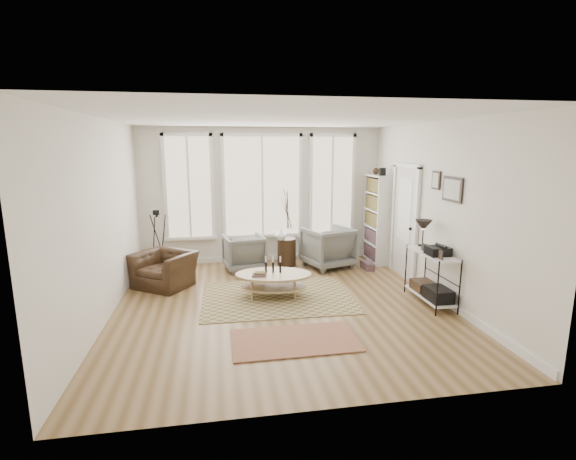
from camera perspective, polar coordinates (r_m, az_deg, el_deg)
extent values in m
plane|color=olive|center=(6.79, -0.83, -10.20)|extent=(5.50, 5.50, 0.00)
plane|color=white|center=(6.33, -0.91, 15.04)|extent=(5.50, 5.50, 0.00)
cube|color=silver|center=(9.10, -3.53, 4.75)|extent=(5.20, 0.04, 2.90)
cube|color=silver|center=(3.77, 5.58, -4.76)|extent=(5.20, 0.04, 2.90)
cube|color=silver|center=(6.53, -24.03, 1.18)|extent=(0.04, 5.50, 2.90)
cube|color=silver|center=(7.26, 19.88, 2.42)|extent=(0.04, 5.50, 2.90)
cube|color=white|center=(9.35, -3.42, -3.75)|extent=(5.10, 0.04, 0.12)
cube|color=white|center=(7.58, 19.07, -8.02)|extent=(0.03, 5.40, 0.12)
cube|color=tan|center=(9.06, -3.53, 5.99)|extent=(1.60, 0.03, 2.10)
cube|color=tan|center=(9.03, -13.41, 5.69)|extent=(0.90, 0.03, 2.10)
cube|color=tan|center=(9.35, 6.01, 6.12)|extent=(0.90, 0.03, 2.10)
cube|color=white|center=(9.04, -3.51, 5.98)|extent=(1.74, 0.06, 2.24)
cube|color=white|center=(9.01, -13.41, 5.67)|extent=(1.04, 0.06, 2.24)
cube|color=white|center=(9.33, 6.04, 6.11)|extent=(1.04, 0.06, 2.24)
cube|color=white|center=(9.18, -3.42, -0.76)|extent=(4.10, 0.12, 0.06)
cube|color=silver|center=(8.32, 15.69, 0.94)|extent=(0.04, 0.88, 2.10)
cube|color=white|center=(8.27, 15.65, 2.64)|extent=(0.01, 0.55, 1.20)
cube|color=white|center=(7.88, 17.10, 0.29)|extent=(0.06, 0.08, 2.18)
cube|color=white|center=(8.75, 14.24, 1.51)|extent=(0.06, 0.08, 2.18)
cube|color=white|center=(8.19, 16.00, 8.45)|extent=(0.06, 1.06, 0.08)
sphere|color=black|center=(8.02, 16.38, 0.15)|extent=(0.06, 0.06, 0.06)
cube|color=white|center=(8.87, 12.99, 1.05)|extent=(0.30, 0.03, 1.90)
cube|color=white|center=(9.63, 11.13, 1.91)|extent=(0.30, 0.03, 1.90)
cube|color=white|center=(9.30, 12.88, 1.52)|extent=(0.02, 0.85, 1.90)
cube|color=white|center=(9.25, 12.02, 1.50)|extent=(0.30, 0.81, 1.90)
cube|color=brown|center=(9.25, 12.02, 1.50)|extent=(0.24, 0.75, 1.76)
cube|color=black|center=(8.95, 12.77, 7.79)|extent=(0.12, 0.10, 0.16)
sphere|color=#342214|center=(9.27, 11.94, 7.88)|extent=(0.14, 0.14, 0.14)
cube|color=white|center=(7.22, 18.80, -8.47)|extent=(0.37, 1.07, 0.03)
cube|color=white|center=(7.02, 19.16, -3.08)|extent=(0.37, 1.07, 0.02)
cylinder|color=black|center=(6.60, 19.76, -7.60)|extent=(0.02, 0.02, 0.85)
cylinder|color=black|center=(6.78, 22.44, -7.30)|extent=(0.02, 0.02, 0.85)
cylinder|color=black|center=(7.49, 15.82, -5.11)|extent=(0.02, 0.02, 0.85)
cylinder|color=black|center=(7.65, 18.26, -4.92)|extent=(0.02, 0.02, 0.85)
cylinder|color=black|center=(7.30, 17.88, -2.00)|extent=(0.14, 0.14, 0.02)
cylinder|color=black|center=(7.27, 17.95, -0.93)|extent=(0.02, 0.02, 0.30)
cone|color=black|center=(7.24, 18.05, 0.62)|extent=(0.28, 0.28, 0.18)
cube|color=black|center=(6.87, 19.80, -2.69)|extent=(0.32, 0.30, 0.13)
cube|color=black|center=(6.98, 19.83, -8.28)|extent=(0.32, 0.45, 0.20)
cube|color=#342214|center=(7.37, 18.03, -7.27)|extent=(0.32, 0.40, 0.16)
cube|color=black|center=(6.59, 20.19, -3.21)|extent=(0.02, 0.10, 0.14)
cube|color=black|center=(7.05, 18.03, -2.22)|extent=(0.02, 0.10, 0.12)
cube|color=black|center=(6.86, 21.59, 5.19)|extent=(0.03, 0.52, 0.38)
cube|color=silver|center=(6.85, 21.48, 5.19)|extent=(0.01, 0.44, 0.30)
cube|color=black|center=(7.28, 19.62, 6.43)|extent=(0.03, 0.24, 0.30)
cube|color=silver|center=(7.28, 19.52, 6.43)|extent=(0.01, 0.18, 0.24)
cube|color=brown|center=(7.11, -1.47, -9.13)|extent=(2.52, 1.91, 0.01)
cube|color=maroon|center=(5.62, 0.89, -14.81)|extent=(1.64, 0.92, 0.01)
ellipsoid|color=tan|center=(7.09, -1.98, -7.66)|extent=(1.18, 0.84, 0.03)
ellipsoid|color=tan|center=(7.03, -1.99, -6.11)|extent=(1.38, 0.99, 0.04)
cylinder|color=tan|center=(6.87, -4.71, -8.34)|extent=(0.04, 0.04, 0.36)
cylinder|color=tan|center=(6.96, 1.16, -8.04)|extent=(0.04, 0.04, 0.36)
cylinder|color=tan|center=(7.25, -4.99, -7.28)|extent=(0.04, 0.04, 0.36)
cylinder|color=tan|center=(7.34, 0.56, -7.01)|extent=(0.04, 0.04, 0.36)
cylinder|color=black|center=(7.03, -3.04, -5.17)|extent=(0.04, 0.04, 0.18)
cylinder|color=black|center=(7.05, -2.05, -5.12)|extent=(0.04, 0.04, 0.18)
cylinder|color=black|center=(7.06, -1.08, -5.08)|extent=(0.04, 0.04, 0.18)
cube|color=#364A2A|center=(6.90, -3.90, -6.02)|extent=(0.22, 0.16, 0.06)
imported|color=slate|center=(8.59, -6.03, -3.06)|extent=(0.90, 0.92, 0.73)
imported|color=slate|center=(8.78, 5.45, -2.32)|extent=(1.16, 1.17, 0.85)
cylinder|color=#342214|center=(8.87, -0.18, -3.01)|extent=(0.39, 0.39, 0.59)
imported|color=silver|center=(8.64, -0.99, -0.62)|extent=(0.29, 0.29, 0.23)
imported|color=#342214|center=(7.88, -16.53, -5.19)|extent=(1.27, 1.24, 0.63)
cylinder|color=black|center=(8.59, -17.51, 1.88)|extent=(0.05, 0.05, 0.05)
cube|color=black|center=(8.58, -17.54, 2.29)|extent=(0.14, 0.11, 0.09)
cylinder|color=black|center=(8.51, -17.60, 2.22)|extent=(0.05, 0.07, 0.05)
cube|color=brown|center=(8.82, 10.75, -4.72)|extent=(0.21, 0.26, 0.16)
cube|color=brown|center=(8.73, 10.97, -4.93)|extent=(0.19, 0.24, 0.15)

